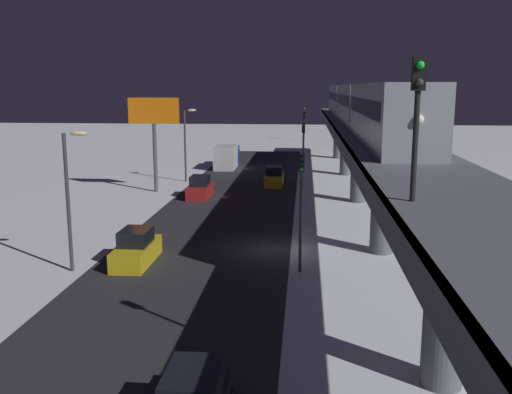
{
  "coord_description": "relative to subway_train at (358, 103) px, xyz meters",
  "views": [
    {
      "loc": [
        -1.77,
        33.66,
        9.86
      ],
      "look_at": [
        2.02,
        -10.13,
        1.33
      ],
      "focal_mm": 39.8,
      "sensor_mm": 36.0,
      "label": 1
    }
  ],
  "objects": [
    {
      "name": "street_lamp_near",
      "position": [
        17.03,
        23.22,
        -3.63
      ],
      "size": [
        1.35,
        0.44,
        7.65
      ],
      "color": "#38383D",
      "rests_on": "ground_plane"
    },
    {
      "name": "sedan_yellow_2",
      "position": [
        14.16,
        21.52,
        -7.64
      ],
      "size": [
        1.8,
        4.61,
        1.97
      ],
      "color": "gold",
      "rests_on": "ground_plane"
    },
    {
      "name": "rail_signal",
      "position": [
        1.63,
        35.74,
        0.95
      ],
      "size": [
        0.36,
        0.41,
        4.0
      ],
      "color": "black",
      "rests_on": "elevated_railway"
    },
    {
      "name": "ground_plane",
      "position": [
        6.47,
        18.22,
        -8.44
      ],
      "size": [
        240.0,
        240.0,
        0.0
      ],
      "primitive_type": "plane",
      "color": "white"
    },
    {
      "name": "sedan_yellow",
      "position": [
        7.76,
        -5.17,
        -7.64
      ],
      "size": [
        1.8,
        4.61,
        1.97
      ],
      "rotation": [
        0.0,
        0.0,
        3.14
      ],
      "color": "gold",
      "rests_on": "ground_plane"
    },
    {
      "name": "avenue_asphalt",
      "position": [
        10.96,
        18.22,
        -8.44
      ],
      "size": [
        11.0,
        109.1,
        0.01
      ],
      "primitive_type": "cube",
      "color": "#28282D",
      "rests_on": "ground_plane"
    },
    {
      "name": "commercial_billboard",
      "position": [
        18.88,
        -0.69,
        -1.61
      ],
      "size": [
        4.8,
        0.36,
        8.9
      ],
      "color": "#4C4C51",
      "rests_on": "ground_plane"
    },
    {
      "name": "traffic_light_distant",
      "position": [
        4.86,
        -55.24,
        -4.25
      ],
      "size": [
        0.32,
        0.44,
        6.4
      ],
      "color": "#2D2D2D",
      "rests_on": "ground_plane"
    },
    {
      "name": "elevated_railway",
      "position": [
        0.09,
        18.22,
        -2.68
      ],
      "size": [
        5.0,
        109.1,
        6.66
      ],
      "color": "slate",
      "rests_on": "ground_plane"
    },
    {
      "name": "sedan_red",
      "position": [
        14.16,
        1.73,
        -7.64
      ],
      "size": [
        1.8,
        4.53,
        1.97
      ],
      "color": "#A51E1E",
      "rests_on": "ground_plane"
    },
    {
      "name": "box_truck",
      "position": [
        14.36,
        -17.75,
        -7.1
      ],
      "size": [
        2.4,
        7.4,
        2.8
      ],
      "color": "navy",
      "rests_on": "ground_plane"
    },
    {
      "name": "traffic_light_mid",
      "position": [
        4.86,
        -3.54,
        -4.25
      ],
      "size": [
        0.32,
        0.44,
        6.4
      ],
      "color": "#2D2D2D",
      "rests_on": "ground_plane"
    },
    {
      "name": "traffic_light_far",
      "position": [
        4.86,
        -29.39,
        -4.25
      ],
      "size": [
        0.32,
        0.44,
        6.4
      ],
      "color": "#2D2D2D",
      "rests_on": "ground_plane"
    },
    {
      "name": "subway_train",
      "position": [
        0.0,
        0.0,
        0.0
      ],
      "size": [
        2.94,
        55.47,
        3.4
      ],
      "color": "#999EA8",
      "rests_on": "elevated_railway"
    },
    {
      "name": "traffic_light_near",
      "position": [
        4.86,
        22.31,
        -4.25
      ],
      "size": [
        0.32,
        0.44,
        6.4
      ],
      "color": "#2D2D2D",
      "rests_on": "ground_plane"
    },
    {
      "name": "street_lamp_far",
      "position": [
        17.03,
        -6.78,
        -3.63
      ],
      "size": [
        1.35,
        0.44,
        7.65
      ],
      "color": "#38383D",
      "rests_on": "ground_plane"
    }
  ]
}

